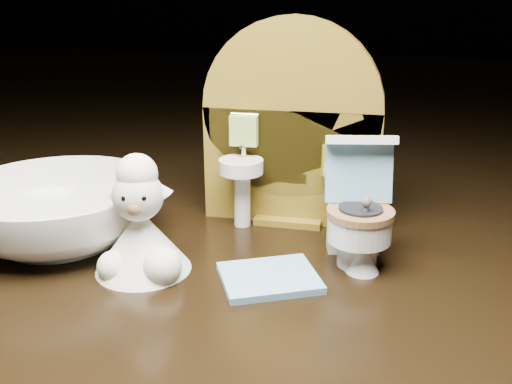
% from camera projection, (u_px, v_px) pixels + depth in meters
% --- Properties ---
extents(backdrop_panel, '(0.13, 0.05, 0.15)m').
position_uv_depth(backdrop_panel, '(290.00, 136.00, 0.41)').
color(backdrop_panel, olive).
rests_on(backdrop_panel, ground).
extents(toy_toilet, '(0.05, 0.06, 0.08)m').
position_uv_depth(toy_toilet, '(357.00, 216.00, 0.36)').
color(toy_toilet, white).
rests_on(toy_toilet, ground).
extents(bath_mat, '(0.07, 0.07, 0.00)m').
position_uv_depth(bath_mat, '(269.00, 278.00, 0.34)').
color(bath_mat, '#73ABCB').
rests_on(bath_mat, ground).
extents(toilet_brush, '(0.02, 0.02, 0.05)m').
position_uv_depth(toilet_brush, '(363.00, 252.00, 0.35)').
color(toilet_brush, white).
rests_on(toilet_brush, ground).
extents(plush_lamb, '(0.06, 0.06, 0.08)m').
position_uv_depth(plush_lamb, '(141.00, 231.00, 0.35)').
color(plush_lamb, white).
rests_on(plush_lamb, ground).
extents(ceramic_bowl, '(0.18, 0.18, 0.04)m').
position_uv_depth(ceramic_bowl, '(58.00, 212.00, 0.39)').
color(ceramic_bowl, white).
rests_on(ceramic_bowl, ground).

